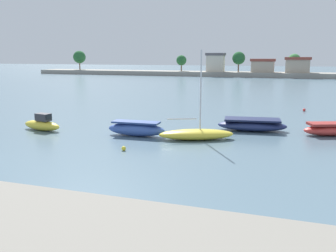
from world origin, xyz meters
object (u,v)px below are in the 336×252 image
moored_boat_2 (42,124)px  moored_boat_3 (136,129)px  moored_boat_5 (252,125)px  moored_boat_4 (196,134)px  mooring_buoy_2 (304,110)px  moored_boat_6 (329,129)px  mooring_buoy_1 (124,148)px

moored_boat_2 → moored_boat_3: 7.77m
moored_boat_3 → moored_boat_5: bearing=28.1°
moored_boat_4 → mooring_buoy_2: 17.87m
moored_boat_2 → moored_boat_4: size_ratio=0.60×
moored_boat_5 → moored_boat_6: moored_boat_5 is taller
moored_boat_4 → mooring_buoy_2: moored_boat_4 is taller
mooring_buoy_1 → moored_boat_5: bearing=51.3°
moored_boat_5 → mooring_buoy_1: size_ratio=19.37×
mooring_buoy_1 → mooring_buoy_2: (11.11, 20.47, 0.01)m
mooring_buoy_2 → moored_boat_2: bearing=-139.6°
moored_boat_2 → moored_boat_4: 12.20m
moored_boat_4 → mooring_buoy_1: moored_boat_4 is taller
moored_boat_2 → moored_boat_6: (21.08, 5.04, -0.03)m
mooring_buoy_1 → mooring_buoy_2: mooring_buoy_2 is taller
moored_boat_5 → mooring_buoy_2: (4.23, 11.87, -0.30)m
moored_boat_5 → moored_boat_6: (5.52, 0.07, -0.01)m
moored_boat_4 → mooring_buoy_1: bearing=-151.3°
moored_boat_6 → moored_boat_2: bearing=172.6°
moored_boat_2 → moored_boat_6: 21.68m
moored_boat_2 → mooring_buoy_2: (19.79, 16.84, -0.32)m
moored_boat_5 → moored_boat_4: bearing=-135.1°
moored_boat_6 → mooring_buoy_1: 15.14m
moored_boat_4 → mooring_buoy_1: (-3.51, -4.30, -0.25)m
moored_boat_2 → moored_boat_5: (15.56, 4.97, -0.02)m
moored_boat_6 → moored_boat_5: bearing=159.9°
moored_boat_3 → moored_boat_4: moored_boat_4 is taller
moored_boat_2 → moored_boat_5: moored_boat_2 is taller
moored_boat_5 → mooring_buoy_2: 12.61m
moored_boat_3 → moored_boat_5: moored_boat_3 is taller
moored_boat_2 → moored_boat_3: size_ratio=0.85×
moored_boat_6 → mooring_buoy_2: moored_boat_6 is taller
moored_boat_3 → moored_boat_5: 9.01m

